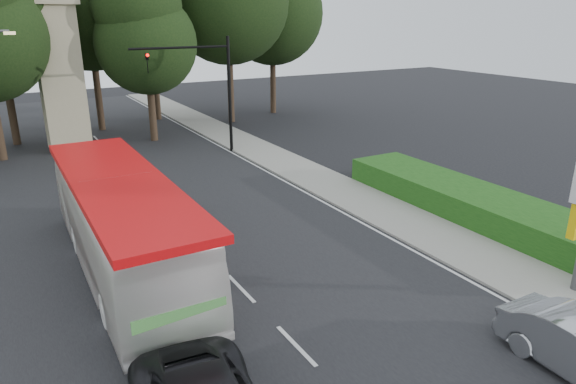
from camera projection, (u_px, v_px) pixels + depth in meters
road_surface at (193, 239)px, 20.27m from camera, size 14.00×80.00×0.02m
sidewalk_right at (364, 201)px, 24.26m from camera, size 3.00×80.00×0.12m
hedge at (477, 205)px, 22.21m from camera, size 3.00×14.00×1.20m
traffic_signal_mast at (209, 79)px, 31.26m from camera, size 6.10×0.35×7.20m
monument at (60, 70)px, 32.42m from camera, size 3.00×3.00×10.05m
tree_monument_right at (144, 21)px, 33.65m from camera, size 6.72×6.72×13.20m
transit_bus at (123, 226)px, 17.24m from camera, size 2.94×12.05×3.35m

